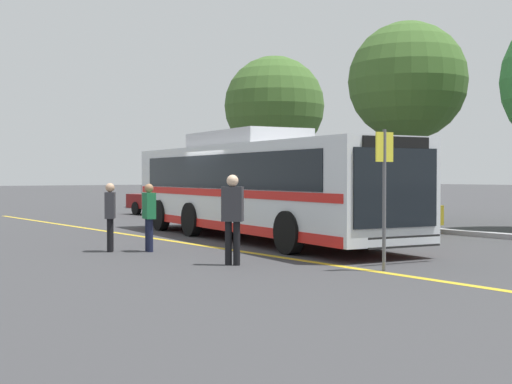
# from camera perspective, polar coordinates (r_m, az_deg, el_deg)

# --- Properties ---
(ground_plane) EXTENTS (220.00, 220.00, 0.00)m
(ground_plane) POSITION_cam_1_polar(r_m,az_deg,el_deg) (20.85, -2.10, -3.64)
(ground_plane) COLOR #38383A
(lane_strip_0) EXTENTS (32.14, 0.20, 0.01)m
(lane_strip_0) POSITION_cam_1_polar(r_m,az_deg,el_deg) (18.98, -5.37, -4.13)
(lane_strip_0) COLOR gold
(lane_strip_0) RESTS_ON ground_plane
(curb_strip) EXTENTS (40.14, 0.36, 0.15)m
(curb_strip) POSITION_cam_1_polar(r_m,az_deg,el_deg) (24.10, 11.27, -2.82)
(curb_strip) COLOR #99999E
(curb_strip) RESTS_ON ground_plane
(transit_bus) EXTENTS (12.64, 4.09, 3.08)m
(transit_bus) POSITION_cam_1_polar(r_m,az_deg,el_deg) (20.14, -0.03, 0.55)
(transit_bus) COLOR silver
(transit_bus) RESTS_ON ground_plane
(parked_car_0) EXTENTS (4.84, 2.20, 1.37)m
(parked_car_0) POSITION_cam_1_polar(r_m,az_deg,el_deg) (32.38, -6.87, -0.62)
(parked_car_0) COLOR maroon
(parked_car_0) RESTS_ON ground_plane
(parked_car_1) EXTENTS (4.95, 2.15, 1.36)m
(parked_car_1) POSITION_cam_1_polar(r_m,az_deg,el_deg) (26.84, 0.67, -1.06)
(parked_car_1) COLOR navy
(parked_car_1) RESTS_ON ground_plane
(parked_car_2) EXTENTS (4.17, 2.27, 1.43)m
(parked_car_2) POSITION_cam_1_polar(r_m,az_deg,el_deg) (22.74, 9.27, -1.43)
(parked_car_2) COLOR olive
(parked_car_2) RESTS_ON ground_plane
(pedestrian_0) EXTENTS (0.45, 0.30, 1.61)m
(pedestrian_0) POSITION_cam_1_polar(r_m,az_deg,el_deg) (17.07, -8.55, -1.70)
(pedestrian_0) COLOR #191E38
(pedestrian_0) RESTS_ON ground_plane
(pedestrian_1) EXTENTS (0.47, 0.40, 1.63)m
(pedestrian_1) POSITION_cam_1_polar(r_m,az_deg,el_deg) (17.21, -11.59, -1.65)
(pedestrian_1) COLOR black
(pedestrian_1) RESTS_ON ground_plane
(pedestrian_2) EXTENTS (0.46, 0.45, 1.82)m
(pedestrian_2) POSITION_cam_1_polar(r_m,az_deg,el_deg) (14.31, -1.89, -1.71)
(pedestrian_2) COLOR black
(pedestrian_2) RESTS_ON ground_plane
(bus_stop_sign) EXTENTS (0.08, 0.40, 2.67)m
(bus_stop_sign) POSITION_cam_1_polar(r_m,az_deg,el_deg) (13.62, 10.23, 0.77)
(bus_stop_sign) COLOR #59595E
(bus_stop_sign) RESTS_ON ground_plane
(tree_0) EXTENTS (4.66, 4.66, 7.85)m
(tree_0) POSITION_cam_1_polar(r_m,az_deg,el_deg) (28.94, 12.04, 8.65)
(tree_0) COLOR #513823
(tree_0) RESTS_ON ground_plane
(tree_2) EXTENTS (5.19, 5.19, 8.01)m
(tree_2) POSITION_cam_1_polar(r_m,az_deg,el_deg) (37.27, 1.47, 6.87)
(tree_2) COLOR #513823
(tree_2) RESTS_ON ground_plane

